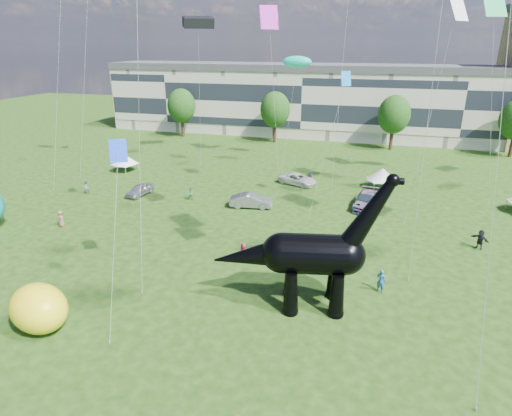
# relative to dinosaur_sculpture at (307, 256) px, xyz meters

# --- Properties ---
(ground) EXTENTS (220.00, 220.00, 0.00)m
(ground) POSITION_rel_dinosaur_sculpture_xyz_m (-2.28, -3.81, -3.70)
(ground) COLOR #16330C
(ground) RESTS_ON ground
(terrace_row) EXTENTS (78.00, 11.00, 12.00)m
(terrace_row) POSITION_rel_dinosaur_sculpture_xyz_m (-10.28, 58.19, 2.30)
(terrace_row) COLOR beige
(terrace_row) RESTS_ON ground
(tree_far_left) EXTENTS (5.20, 5.20, 9.44)m
(tree_far_left) POSITION_rel_dinosaur_sculpture_xyz_m (-32.28, 49.19, 2.60)
(tree_far_left) COLOR #382314
(tree_far_left) RESTS_ON ground
(tree_mid_left) EXTENTS (5.20, 5.20, 9.44)m
(tree_mid_left) POSITION_rel_dinosaur_sculpture_xyz_m (-14.28, 49.19, 2.60)
(tree_mid_left) COLOR #382314
(tree_mid_left) RESTS_ON ground
(tree_mid_right) EXTENTS (5.20, 5.20, 9.44)m
(tree_mid_right) POSITION_rel_dinosaur_sculpture_xyz_m (5.72, 49.19, 2.60)
(tree_mid_right) COLOR #382314
(tree_mid_right) RESTS_ON ground
(dinosaur_sculpture) EXTENTS (12.02, 4.31, 9.79)m
(dinosaur_sculpture) POSITION_rel_dinosaur_sculpture_xyz_m (0.00, 0.00, 0.00)
(dinosaur_sculpture) COLOR black
(dinosaur_sculpture) RESTS_ON ground
(car_silver) EXTENTS (2.08, 4.15, 1.36)m
(car_silver) POSITION_rel_dinosaur_sculpture_xyz_m (-22.56, 16.87, -3.02)
(car_silver) COLOR silver
(car_silver) RESTS_ON ground
(car_grey) EXTENTS (4.78, 2.36, 1.51)m
(car_grey) POSITION_rel_dinosaur_sculpture_xyz_m (-8.86, 16.67, -2.94)
(car_grey) COLOR gray
(car_grey) RESTS_ON ground
(car_white) EXTENTS (5.32, 3.77, 1.35)m
(car_white) POSITION_rel_dinosaur_sculpture_xyz_m (-5.56, 26.05, -3.02)
(car_white) COLOR silver
(car_white) RESTS_ON ground
(car_dark) EXTENTS (2.89, 5.91, 1.65)m
(car_dark) POSITION_rel_dinosaur_sculpture_xyz_m (3.15, 20.17, -2.87)
(car_dark) COLOR #595960
(car_dark) RESTS_ON ground
(gazebo_near) EXTENTS (4.57, 4.57, 2.49)m
(gazebo_near) POSITION_rel_dinosaur_sculpture_xyz_m (4.55, 27.54, -1.95)
(gazebo_near) COLOR white
(gazebo_near) RESTS_ON ground
(gazebo_left) EXTENTS (4.07, 4.07, 2.40)m
(gazebo_left) POSITION_rel_dinosaur_sculpture_xyz_m (-29.84, 25.34, -2.01)
(gazebo_left) COLOR white
(gazebo_left) RESTS_ON ground
(inflatable_yellow) EXTENTS (4.66, 4.03, 3.05)m
(inflatable_yellow) POSITION_rel_dinosaur_sculpture_xyz_m (-15.20, -7.27, -2.17)
(inflatable_yellow) COLOR yellow
(inflatable_yellow) RESTS_ON ground
(visitors) EXTENTS (52.44, 40.84, 1.82)m
(visitors) POSITION_rel_dinosaur_sculpture_xyz_m (-3.63, 9.09, -2.84)
(visitors) COLOR gray
(visitors) RESTS_ON ground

